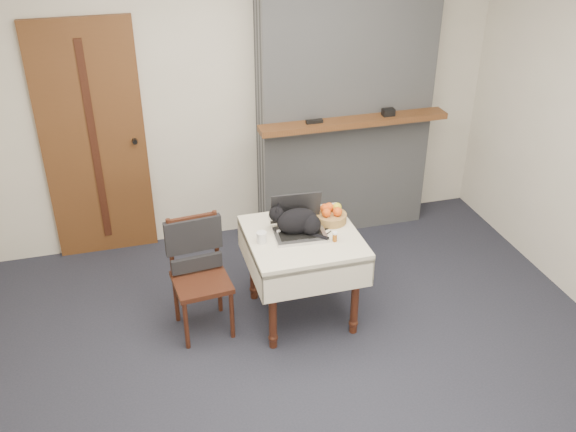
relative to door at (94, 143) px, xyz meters
name	(u,v)px	position (x,y,z in m)	size (l,w,h in m)	color
ground	(306,373)	(1.20, -1.97, -1.00)	(4.50, 4.50, 0.00)	black
room_shell	(287,99)	(1.20, -1.51, 0.76)	(4.52, 4.01, 2.61)	beige
door	(94,143)	(0.00, 0.00, 0.00)	(0.82, 0.10, 2.00)	brown
chimney	(346,90)	(2.10, -0.13, 0.30)	(1.62, 0.48, 2.60)	gray
side_table	(303,248)	(1.36, -1.35, -0.41)	(0.78, 0.78, 0.70)	#3B1F10
laptop	(298,223)	(1.34, -1.30, -0.23)	(0.38, 0.33, 0.27)	#B7B7BC
cat	(298,222)	(1.33, -1.32, -0.21)	(0.39, 0.33, 0.22)	black
cream_jar	(262,237)	(1.05, -1.37, -0.26)	(0.07, 0.07, 0.08)	white
pill_bottle	(335,237)	(1.54, -1.50, -0.26)	(0.04, 0.04, 0.07)	#964F12
fruit_basket	(331,215)	(1.61, -1.23, -0.25)	(0.23, 0.23, 0.13)	#AD8546
desk_clutter	(325,229)	(1.53, -1.33, -0.30)	(0.14, 0.02, 0.01)	black
chair	(197,259)	(0.62, -1.24, -0.45)	(0.42, 0.42, 0.87)	#3B1F10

